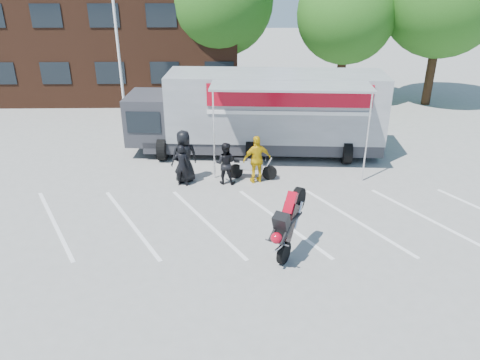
{
  "coord_description": "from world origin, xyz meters",
  "views": [
    {
      "loc": [
        -1.37,
        -11.97,
        7.5
      ],
      "look_at": [
        -1.11,
        1.36,
        1.3
      ],
      "focal_mm": 35.0,
      "sensor_mm": 36.0,
      "label": 1
    }
  ],
  "objects_px": {
    "stunt_bike_rider": "(293,250)",
    "spectator_leather_c": "(225,163)",
    "tree_mid": "(346,14)",
    "spectator_leather_a": "(184,157)",
    "transporter_truck": "(262,152)",
    "spectator_leather_b": "(182,165)",
    "parked_motorcycle": "(252,179)",
    "tree_left": "(219,1)",
    "spectator_hivis": "(257,160)",
    "flagpole": "(121,23)"
  },
  "relations": [
    {
      "from": "transporter_truck",
      "to": "spectator_leather_b",
      "type": "height_order",
      "value": "transporter_truck"
    },
    {
      "from": "tree_mid",
      "to": "spectator_leather_c",
      "type": "distance_m",
      "value": 13.56
    },
    {
      "from": "tree_mid",
      "to": "spectator_leather_a",
      "type": "relative_size",
      "value": 3.84
    },
    {
      "from": "stunt_bike_rider",
      "to": "spectator_hivis",
      "type": "distance_m",
      "value": 4.79
    },
    {
      "from": "stunt_bike_rider",
      "to": "spectator_hivis",
      "type": "height_order",
      "value": "spectator_hivis"
    },
    {
      "from": "flagpole",
      "to": "tree_mid",
      "type": "height_order",
      "value": "flagpole"
    },
    {
      "from": "tree_mid",
      "to": "spectator_leather_b",
      "type": "height_order",
      "value": "tree_mid"
    },
    {
      "from": "spectator_leather_a",
      "to": "spectator_leather_c",
      "type": "xyz_separation_m",
      "value": [
        1.51,
        -0.19,
        -0.2
      ]
    },
    {
      "from": "spectator_leather_b",
      "to": "spectator_leather_c",
      "type": "xyz_separation_m",
      "value": [
        1.58,
        0.15,
        0.01
      ]
    },
    {
      "from": "stunt_bike_rider",
      "to": "spectator_leather_a",
      "type": "bearing_deg",
      "value": 156.25
    },
    {
      "from": "stunt_bike_rider",
      "to": "spectator_leather_b",
      "type": "relative_size",
      "value": 1.35
    },
    {
      "from": "spectator_hivis",
      "to": "tree_left",
      "type": "bearing_deg",
      "value": -97.74
    },
    {
      "from": "transporter_truck",
      "to": "spectator_leather_a",
      "type": "bearing_deg",
      "value": -132.92
    },
    {
      "from": "parked_motorcycle",
      "to": "tree_left",
      "type": "bearing_deg",
      "value": 14.66
    },
    {
      "from": "parked_motorcycle",
      "to": "spectator_leather_a",
      "type": "height_order",
      "value": "spectator_leather_a"
    },
    {
      "from": "spectator_leather_a",
      "to": "spectator_leather_b",
      "type": "xyz_separation_m",
      "value": [
        -0.07,
        -0.34,
        -0.2
      ]
    },
    {
      "from": "spectator_leather_b",
      "to": "tree_left",
      "type": "bearing_deg",
      "value": -89.12
    },
    {
      "from": "spectator_leather_a",
      "to": "transporter_truck",
      "type": "bearing_deg",
      "value": -158.06
    },
    {
      "from": "tree_left",
      "to": "transporter_truck",
      "type": "relative_size",
      "value": 0.8
    },
    {
      "from": "tree_mid",
      "to": "spectator_hivis",
      "type": "distance_m",
      "value": 12.93
    },
    {
      "from": "tree_left",
      "to": "spectator_leather_c",
      "type": "xyz_separation_m",
      "value": [
        0.4,
        -12.09,
        -4.77
      ]
    },
    {
      "from": "tree_mid",
      "to": "parked_motorcycle",
      "type": "xyz_separation_m",
      "value": [
        -5.57,
        -10.74,
        -4.94
      ]
    },
    {
      "from": "tree_mid",
      "to": "stunt_bike_rider",
      "type": "xyz_separation_m",
      "value": [
        -4.61,
        -15.65,
        -4.94
      ]
    },
    {
      "from": "tree_left",
      "to": "spectator_leather_b",
      "type": "distance_m",
      "value": 13.19
    },
    {
      "from": "flagpole",
      "to": "spectator_leather_b",
      "type": "height_order",
      "value": "flagpole"
    },
    {
      "from": "tree_left",
      "to": "spectator_leather_b",
      "type": "xyz_separation_m",
      "value": [
        -1.19,
        -12.24,
        -4.77
      ]
    },
    {
      "from": "tree_mid",
      "to": "stunt_bike_rider",
      "type": "height_order",
      "value": "tree_mid"
    },
    {
      "from": "transporter_truck",
      "to": "spectator_leather_b",
      "type": "bearing_deg",
      "value": -130.37
    },
    {
      "from": "transporter_truck",
      "to": "parked_motorcycle",
      "type": "xyz_separation_m",
      "value": [
        -0.54,
        -2.74,
        0.0
      ]
    },
    {
      "from": "stunt_bike_rider",
      "to": "spectator_hivis",
      "type": "bearing_deg",
      "value": 129.83
    },
    {
      "from": "tree_mid",
      "to": "spectator_hivis",
      "type": "height_order",
      "value": "tree_mid"
    },
    {
      "from": "stunt_bike_rider",
      "to": "spectator_leather_a",
      "type": "height_order",
      "value": "spectator_leather_a"
    },
    {
      "from": "spectator_leather_b",
      "to": "flagpole",
      "type": "bearing_deg",
      "value": -57.47
    },
    {
      "from": "tree_left",
      "to": "tree_mid",
      "type": "height_order",
      "value": "tree_left"
    },
    {
      "from": "flagpole",
      "to": "parked_motorcycle",
      "type": "distance_m",
      "value": 9.52
    },
    {
      "from": "tree_mid",
      "to": "spectator_leather_c",
      "type": "relative_size",
      "value": 4.8
    },
    {
      "from": "tree_left",
      "to": "transporter_truck",
      "type": "height_order",
      "value": "tree_left"
    },
    {
      "from": "stunt_bike_rider",
      "to": "spectator_hivis",
      "type": "relative_size",
      "value": 1.18
    },
    {
      "from": "tree_mid",
      "to": "transporter_truck",
      "type": "bearing_deg",
      "value": -122.16
    },
    {
      "from": "tree_left",
      "to": "spectator_leather_a",
      "type": "relative_size",
      "value": 4.32
    },
    {
      "from": "stunt_bike_rider",
      "to": "transporter_truck",
      "type": "bearing_deg",
      "value": 122.99
    },
    {
      "from": "tree_mid",
      "to": "spectator_hivis",
      "type": "xyz_separation_m",
      "value": [
        -5.43,
        -11.02,
        -4.04
      ]
    },
    {
      "from": "spectator_leather_b",
      "to": "parked_motorcycle",
      "type": "bearing_deg",
      "value": -162.75
    },
    {
      "from": "flagpole",
      "to": "spectator_leather_c",
      "type": "xyz_separation_m",
      "value": [
        4.64,
        -6.09,
        -4.25
      ]
    },
    {
      "from": "stunt_bike_rider",
      "to": "spectator_leather_c",
      "type": "distance_m",
      "value": 5.04
    },
    {
      "from": "tree_left",
      "to": "spectator_leather_a",
      "type": "distance_m",
      "value": 12.79
    },
    {
      "from": "transporter_truck",
      "to": "spectator_leather_a",
      "type": "relative_size",
      "value": 5.42
    },
    {
      "from": "tree_mid",
      "to": "stunt_bike_rider",
      "type": "bearing_deg",
      "value": -106.42
    },
    {
      "from": "tree_left",
      "to": "stunt_bike_rider",
      "type": "distance_m",
      "value": 17.72
    },
    {
      "from": "transporter_truck",
      "to": "spectator_leather_b",
      "type": "distance_m",
      "value": 4.59
    }
  ]
}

